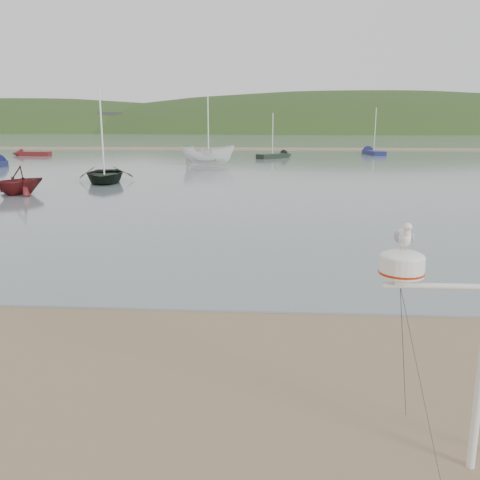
# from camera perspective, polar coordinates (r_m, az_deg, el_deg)

# --- Properties ---
(ground) EXTENTS (560.00, 560.00, 0.00)m
(ground) POSITION_cam_1_polar(r_m,az_deg,el_deg) (7.07, -15.23, -19.30)
(ground) COLOR #81664A
(ground) RESTS_ON ground
(water) EXTENTS (560.00, 256.00, 0.04)m
(water) POSITION_cam_1_polar(r_m,az_deg,el_deg) (137.68, 2.97, 11.41)
(water) COLOR slate
(water) RESTS_ON ground
(sandbar) EXTENTS (560.00, 7.00, 0.07)m
(sandbar) POSITION_cam_1_polar(r_m,az_deg,el_deg) (75.74, 2.21, 10.20)
(sandbar) COLOR #81664A
(sandbar) RESTS_ON water
(hill_ridge) EXTENTS (620.00, 180.00, 80.00)m
(hill_ridge) POSITION_cam_1_polar(r_m,az_deg,el_deg) (242.31, 7.72, 7.30)
(hill_ridge) COLOR #213716
(hill_ridge) RESTS_ON ground
(far_cottages) EXTENTS (294.40, 6.30, 8.00)m
(far_cottages) POSITION_cam_1_polar(r_m,az_deg,el_deg) (201.62, 4.15, 13.01)
(far_cottages) COLOR beige
(far_cottages) RESTS_ON ground
(mast_rig) EXTENTS (1.96, 2.09, 4.42)m
(mast_rig) POSITION_cam_1_polar(r_m,az_deg,el_deg) (6.10, 25.05, -14.13)
(mast_rig) COLOR silver
(mast_rig) RESTS_ON ground
(boat_dark) EXTENTS (3.65, 1.83, 4.91)m
(boat_dark) POSITION_cam_1_polar(r_m,az_deg,el_deg) (33.50, -15.18, 10.43)
(boat_dark) COLOR black
(boat_dark) RESTS_ON water
(boat_red) EXTENTS (2.93, 2.61, 2.90)m
(boat_red) POSITION_cam_1_polar(r_m,az_deg,el_deg) (29.22, -23.81, 7.50)
(boat_red) COLOR #511214
(boat_red) RESTS_ON water
(boat_white) EXTENTS (1.84, 1.79, 4.65)m
(boat_white) POSITION_cam_1_polar(r_m,az_deg,el_deg) (45.87, -3.57, 11.25)
(boat_white) COLOR silver
(boat_white) RESTS_ON water
(dinghy_red_far) EXTENTS (4.57, 1.14, 1.11)m
(dinghy_red_far) POSITION_cam_1_polar(r_m,az_deg,el_deg) (64.49, -22.78, 8.93)
(dinghy_red_far) COLOR #511214
(dinghy_red_far) RESTS_ON ground
(sailboat_dark_mid) EXTENTS (4.38, 4.53, 5.10)m
(sailboat_dark_mid) POSITION_cam_1_polar(r_m,az_deg,el_deg) (56.29, 4.46, 9.45)
(sailboat_dark_mid) COLOR black
(sailboat_dark_mid) RESTS_ON ground
(sailboat_blue_far) EXTENTS (2.38, 6.12, 5.96)m
(sailboat_blue_far) POSITION_cam_1_polar(r_m,az_deg,el_deg) (65.04, 14.35, 9.56)
(sailboat_blue_far) COLOR #15194A
(sailboat_blue_far) RESTS_ON ground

